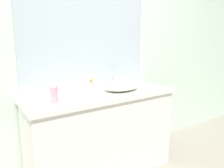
{
  "coord_description": "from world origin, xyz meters",
  "views": [
    {
      "loc": [
        -1.06,
        -1.38,
        1.4
      ],
      "look_at": [
        0.12,
        0.4,
        0.95
      ],
      "focal_mm": 35.15,
      "sensor_mm": 36.0,
      "label": 1
    }
  ],
  "objects_px": {
    "sink_basin": "(121,86)",
    "candle_jar": "(68,96)",
    "soap_dispenser": "(91,89)",
    "lotion_bottle": "(54,94)"
  },
  "relations": [
    {
      "from": "sink_basin",
      "to": "soap_dispenser",
      "type": "bearing_deg",
      "value": -174.14
    },
    {
      "from": "sink_basin",
      "to": "candle_jar",
      "type": "relative_size",
      "value": 7.41
    },
    {
      "from": "lotion_bottle",
      "to": "soap_dispenser",
      "type": "bearing_deg",
      "value": 1.13
    },
    {
      "from": "lotion_bottle",
      "to": "candle_jar",
      "type": "bearing_deg",
      "value": 25.02
    },
    {
      "from": "candle_jar",
      "to": "soap_dispenser",
      "type": "bearing_deg",
      "value": -16.74
    },
    {
      "from": "sink_basin",
      "to": "soap_dispenser",
      "type": "relative_size",
      "value": 2.28
    },
    {
      "from": "soap_dispenser",
      "to": "candle_jar",
      "type": "xyz_separation_m",
      "value": [
        -0.2,
        0.06,
        -0.05
      ]
    },
    {
      "from": "candle_jar",
      "to": "sink_basin",
      "type": "bearing_deg",
      "value": -2.35
    },
    {
      "from": "sink_basin",
      "to": "candle_jar",
      "type": "xyz_separation_m",
      "value": [
        -0.57,
        0.02,
        -0.03
      ]
    },
    {
      "from": "soap_dispenser",
      "to": "candle_jar",
      "type": "height_order",
      "value": "soap_dispenser"
    }
  ]
}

